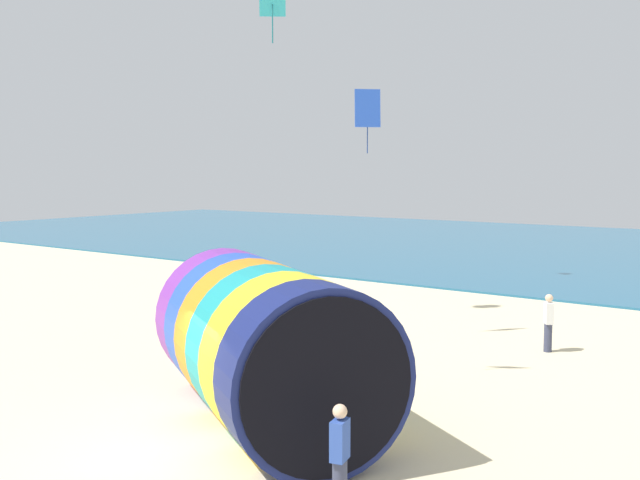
# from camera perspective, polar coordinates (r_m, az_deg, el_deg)

# --- Properties ---
(ground_plane) EXTENTS (120.00, 120.00, 0.00)m
(ground_plane) POSITION_cam_1_polar(r_m,az_deg,el_deg) (14.47, -11.92, -16.44)
(ground_plane) COLOR beige
(giant_inflatable_tube) EXTENTS (7.55, 6.42, 3.44)m
(giant_inflatable_tube) POSITION_cam_1_polar(r_m,az_deg,el_deg) (15.34, -4.40, -8.31)
(giant_inflatable_tube) COLOR purple
(giant_inflatable_tube) RESTS_ON ground
(kite_handler) EXTENTS (0.30, 0.40, 1.76)m
(kite_handler) POSITION_cam_1_polar(r_m,az_deg,el_deg) (11.72, 1.61, -16.96)
(kite_handler) COLOR #383D56
(kite_handler) RESTS_ON ground
(kite_blue_diamond) EXTENTS (0.67, 0.65, 1.98)m
(kite_blue_diamond) POSITION_cam_1_polar(r_m,az_deg,el_deg) (22.54, 3.83, 10.41)
(kite_blue_diamond) COLOR blue
(bystander_near_water) EXTENTS (0.38, 0.42, 1.74)m
(bystander_near_water) POSITION_cam_1_polar(r_m,az_deg,el_deg) (22.41, 17.81, -6.28)
(bystander_near_water) COLOR #383D56
(bystander_near_water) RESTS_ON ground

